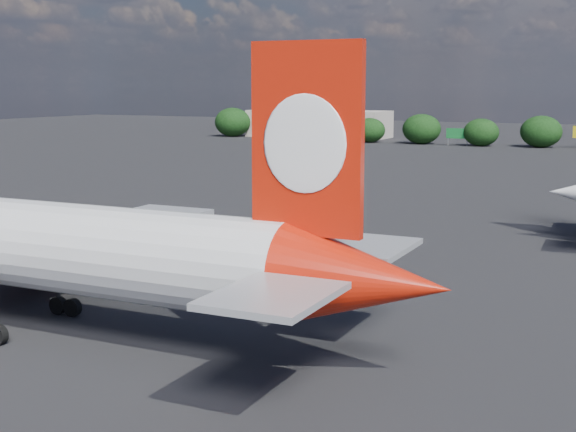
% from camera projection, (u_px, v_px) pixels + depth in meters
% --- Properties ---
extents(ground, '(500.00, 500.00, 0.00)m').
position_uv_depth(ground, '(349.00, 214.00, 97.39)').
color(ground, black).
rests_on(ground, ground).
extents(qantas_airliner, '(54.41, 51.66, 17.80)m').
position_uv_depth(qantas_airliner, '(15.00, 245.00, 51.33)').
color(qantas_airliner, white).
rests_on(qantas_airliner, ground).
extents(terminal_building, '(42.00, 16.00, 8.00)m').
position_uv_depth(terminal_building, '(319.00, 124.00, 241.94)').
color(terminal_building, '#9D9287').
rests_on(terminal_building, ground).
extents(highway_sign, '(6.00, 0.30, 4.50)m').
position_uv_depth(highway_sign, '(458.00, 134.00, 207.00)').
color(highway_sign, '#146429').
rests_on(highway_sign, ground).
extents(horizon_treeline, '(204.94, 14.80, 8.77)m').
position_uv_depth(horizon_treeline, '(541.00, 133.00, 200.49)').
color(horizon_treeline, black).
rests_on(horizon_treeline, ground).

